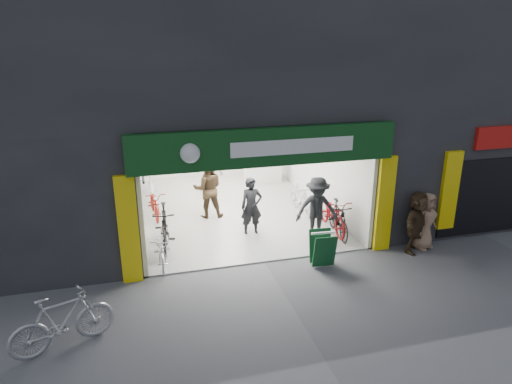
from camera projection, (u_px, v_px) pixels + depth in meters
name	position (u px, v px, depth m)	size (l,w,h in m)	color
ground	(265.00, 263.00, 11.62)	(60.00, 60.00, 0.00)	#56565B
building	(250.00, 73.00, 15.01)	(17.00, 10.27, 8.00)	#232326
bike_left_front	(163.00, 249.00, 11.41)	(0.56, 1.62, 0.85)	silver
bike_left_midfront	(165.00, 227.00, 12.28)	(0.56, 1.97, 1.19)	black
bike_left_midback	(155.00, 203.00, 14.46)	(0.60, 1.71, 0.90)	maroon
bike_left_back	(151.00, 181.00, 16.16)	(0.56, 2.00, 1.20)	#B7B6BB
bike_right_front	(338.00, 219.00, 13.05)	(0.49, 1.72, 1.03)	black
bike_right_mid	(333.00, 214.00, 13.40)	(0.70, 2.01, 1.06)	maroon
bike_right_back	(300.00, 199.00, 14.73)	(0.47, 1.66, 1.00)	silver
parked_bike	(62.00, 321.00, 8.29)	(0.53, 1.88, 1.13)	#B0B1B5
customer_a	(251.00, 207.00, 13.03)	(0.63, 0.41, 1.71)	black
customer_b	(208.00, 189.00, 14.24)	(0.94, 0.73, 1.93)	#3A2A1A
customer_c	(317.00, 209.00, 12.69)	(1.19, 0.68, 1.84)	black
customer_d	(210.00, 173.00, 16.38)	(0.96, 0.40, 1.64)	#8C6C51
pedestrian_near	(426.00, 221.00, 12.18)	(0.77, 0.50, 1.58)	#906D53
pedestrian_far	(417.00, 222.00, 12.00)	(1.57, 0.50, 1.69)	#362718
sandwich_board	(322.00, 248.00, 11.34)	(0.61, 0.63, 0.88)	#10421F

